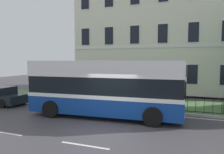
# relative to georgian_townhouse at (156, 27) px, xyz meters

# --- Properties ---
(ground_plane) EXTENTS (60.00, 56.00, 0.18)m
(ground_plane) POSITION_rel_georgian_townhouse_xyz_m (-0.14, -13.51, -6.76)
(ground_plane) COLOR #454146
(georgian_townhouse) EXTENTS (15.18, 8.53, 13.18)m
(georgian_townhouse) POSITION_rel_georgian_townhouse_xyz_m (0.00, 0.00, 0.00)
(georgian_townhouse) COLOR silver
(georgian_townhouse) RESTS_ON ground_plane
(iron_verge_railing) EXTENTS (15.98, 0.04, 0.97)m
(iron_verge_railing) POSITION_rel_georgian_townhouse_xyz_m (0.00, -9.87, -6.12)
(iron_verge_railing) COLOR black
(iron_verge_railing) RESTS_ON ground_plane
(single_decker_bus) EXTENTS (8.69, 3.11, 3.18)m
(single_decker_bus) POSITION_rel_georgian_townhouse_xyz_m (-0.99, -11.88, -5.07)
(single_decker_bus) COLOR navy
(single_decker_bus) RESTS_ON ground_plane
(litter_bin) EXTENTS (0.49, 0.49, 1.17)m
(litter_bin) POSITION_rel_georgian_townhouse_xyz_m (-4.44, -9.11, -6.04)
(litter_bin) COLOR #23472D
(litter_bin) RESTS_ON ground_plane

